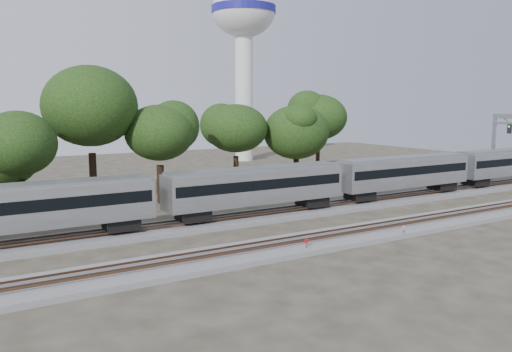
{
  "coord_description": "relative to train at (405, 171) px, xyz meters",
  "views": [
    {
      "loc": [
        -20.25,
        -35.08,
        11.01
      ],
      "look_at": [
        3.1,
        5.0,
        4.42
      ],
      "focal_mm": 35.0,
      "sensor_mm": 36.0,
      "label": 1
    }
  ],
  "objects": [
    {
      "name": "ground",
      "position": [
        -23.77,
        -6.0,
        -3.36
      ],
      "size": [
        160.0,
        160.0,
        0.0
      ],
      "primitive_type": "plane",
      "color": "#383328",
      "rests_on": "ground"
    },
    {
      "name": "track_far",
      "position": [
        -23.77,
        -0.0,
        -3.15
      ],
      "size": [
        160.0,
        5.0,
        0.73
      ],
      "color": "slate",
      "rests_on": "ground"
    },
    {
      "name": "track_near",
      "position": [
        -23.77,
        -10.0,
        -3.15
      ],
      "size": [
        160.0,
        5.0,
        0.73
      ],
      "color": "slate",
      "rests_on": "ground"
    },
    {
      "name": "train",
      "position": [
        0.0,
        0.0,
        0.0
      ],
      "size": [
        135.6,
        3.31,
        4.88
      ],
      "color": "silver",
      "rests_on": "ground"
    },
    {
      "name": "switch_stand_red",
      "position": [
        -22.46,
        -11.58,
        -2.66
      ],
      "size": [
        0.34,
        0.13,
        1.09
      ],
      "rotation": [
        0.0,
        0.0,
        -0.29
      ],
      "color": "#512D19",
      "rests_on": "ground"
    },
    {
      "name": "switch_stand_white",
      "position": [
        -12.88,
        -12.18,
        -2.7
      ],
      "size": [
        0.32,
        0.1,
        1.03
      ],
      "rotation": [
        0.0,
        0.0,
        0.23
      ],
      "color": "#512D19",
      "rests_on": "ground"
    },
    {
      "name": "switch_lever",
      "position": [
        -19.25,
        -11.94,
        -3.21
      ],
      "size": [
        0.58,
        0.48,
        0.3
      ],
      "primitive_type": "cube",
      "rotation": [
        0.0,
        0.0,
        -0.42
      ],
      "color": "#512D19",
      "rests_on": "ground"
    },
    {
      "name": "water_tower",
      "position": [
        4.27,
        46.58,
        22.24
      ],
      "size": [
        12.48,
        12.48,
        34.56
      ],
      "color": "silver",
      "rests_on": "ground"
    },
    {
      "name": "tree_2",
      "position": [
        -39.87,
        9.97,
        4.11
      ],
      "size": [
        7.61,
        7.61,
        10.74
      ],
      "color": "black",
      "rests_on": "ground"
    },
    {
      "name": "tree_3",
      "position": [
        -32.32,
        14.27,
        7.55
      ],
      "size": [
        11.09,
        11.09,
        15.64
      ],
      "color": "black",
      "rests_on": "ground"
    },
    {
      "name": "tree_4",
      "position": [
        -25.29,
        12.59,
        4.58
      ],
      "size": [
        8.09,
        8.09,
        11.41
      ],
      "color": "black",
      "rests_on": "ground"
    },
    {
      "name": "tree_5",
      "position": [
        -13.07,
        17.34,
        4.61
      ],
      "size": [
        8.11,
        8.11,
        11.44
      ],
      "color": "black",
      "rests_on": "ground"
    },
    {
      "name": "tree_6",
      "position": [
        -4.38,
        15.83,
        3.93
      ],
      "size": [
        7.43,
        7.43,
        10.47
      ],
      "color": "black",
      "rests_on": "ground"
    },
    {
      "name": "tree_7",
      "position": [
        4.53,
        22.6,
        5.74
      ],
      "size": [
        9.26,
        9.26,
        13.06
      ],
      "color": "black",
      "rests_on": "ground"
    }
  ]
}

